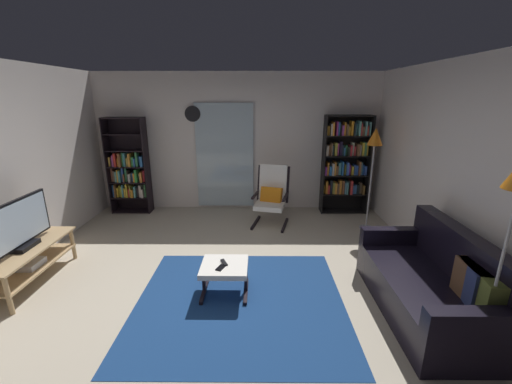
{
  "coord_description": "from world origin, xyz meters",
  "views": [
    {
      "loc": [
        0.39,
        -3.28,
        2.18
      ],
      "look_at": [
        0.37,
        0.77,
        0.96
      ],
      "focal_mm": 22.53,
      "sensor_mm": 36.0,
      "label": 1
    }
  ],
  "objects_px": {
    "television": "(19,226)",
    "cell_phone": "(221,267)",
    "tv_stand": "(27,260)",
    "leather_sofa": "(433,286)",
    "ottoman": "(225,270)",
    "tv_remote": "(224,262)",
    "wall_clock": "(193,114)",
    "floor_lamp_by_shelf": "(375,145)",
    "lounge_armchair": "(272,194)",
    "bookshelf_near_sofa": "(345,161)",
    "bookshelf_near_tv": "(129,170)"
  },
  "relations": [
    {
      "from": "lounge_armchair",
      "to": "floor_lamp_by_shelf",
      "type": "bearing_deg",
      "value": -8.08
    },
    {
      "from": "leather_sofa",
      "to": "tv_remote",
      "type": "distance_m",
      "value": 2.2
    },
    {
      "from": "tv_stand",
      "to": "bookshelf_near_sofa",
      "type": "height_order",
      "value": "bookshelf_near_sofa"
    },
    {
      "from": "cell_phone",
      "to": "floor_lamp_by_shelf",
      "type": "bearing_deg",
      "value": 63.93
    },
    {
      "from": "television",
      "to": "wall_clock",
      "type": "xyz_separation_m",
      "value": [
        1.53,
        2.7,
        1.11
      ]
    },
    {
      "from": "bookshelf_near_tv",
      "to": "tv_stand",
      "type": "bearing_deg",
      "value": -96.85
    },
    {
      "from": "television",
      "to": "cell_phone",
      "type": "relative_size",
      "value": 6.93
    },
    {
      "from": "cell_phone",
      "to": "floor_lamp_by_shelf",
      "type": "height_order",
      "value": "floor_lamp_by_shelf"
    },
    {
      "from": "leather_sofa",
      "to": "wall_clock",
      "type": "distance_m",
      "value": 4.68
    },
    {
      "from": "cell_phone",
      "to": "tv_stand",
      "type": "bearing_deg",
      "value": -163.98
    },
    {
      "from": "tv_stand",
      "to": "lounge_armchair",
      "type": "distance_m",
      "value": 3.56
    },
    {
      "from": "bookshelf_near_sofa",
      "to": "wall_clock",
      "type": "distance_m",
      "value": 2.98
    },
    {
      "from": "television",
      "to": "floor_lamp_by_shelf",
      "type": "relative_size",
      "value": 0.57
    },
    {
      "from": "television",
      "to": "wall_clock",
      "type": "distance_m",
      "value": 3.3
    },
    {
      "from": "floor_lamp_by_shelf",
      "to": "wall_clock",
      "type": "bearing_deg",
      "value": 161.81
    },
    {
      "from": "cell_phone",
      "to": "wall_clock",
      "type": "bearing_deg",
      "value": 127.99
    },
    {
      "from": "tv_stand",
      "to": "cell_phone",
      "type": "bearing_deg",
      "value": -6.72
    },
    {
      "from": "bookshelf_near_tv",
      "to": "wall_clock",
      "type": "bearing_deg",
      "value": 8.57
    },
    {
      "from": "lounge_armchair",
      "to": "ottoman",
      "type": "relative_size",
      "value": 1.96
    },
    {
      "from": "leather_sofa",
      "to": "tv_stand",
      "type": "bearing_deg",
      "value": 173.24
    },
    {
      "from": "wall_clock",
      "to": "cell_phone",
      "type": "bearing_deg",
      "value": -74.76
    },
    {
      "from": "television",
      "to": "lounge_armchair",
      "type": "relative_size",
      "value": 0.95
    },
    {
      "from": "ottoman",
      "to": "leather_sofa",
      "type": "bearing_deg",
      "value": -8.83
    },
    {
      "from": "bookshelf_near_tv",
      "to": "ottoman",
      "type": "relative_size",
      "value": 3.45
    },
    {
      "from": "ottoman",
      "to": "tv_remote",
      "type": "distance_m",
      "value": 0.08
    },
    {
      "from": "lounge_armchair",
      "to": "wall_clock",
      "type": "relative_size",
      "value": 3.53
    },
    {
      "from": "cell_phone",
      "to": "wall_clock",
      "type": "distance_m",
      "value": 3.42
    },
    {
      "from": "bookshelf_near_tv",
      "to": "ottoman",
      "type": "height_order",
      "value": "bookshelf_near_tv"
    },
    {
      "from": "tv_stand",
      "to": "lounge_armchair",
      "type": "height_order",
      "value": "lounge_armchair"
    },
    {
      "from": "television",
      "to": "tv_remote",
      "type": "bearing_deg",
      "value": -4.27
    },
    {
      "from": "lounge_armchair",
      "to": "ottoman",
      "type": "distance_m",
      "value": 2.22
    },
    {
      "from": "cell_phone",
      "to": "lounge_armchair",
      "type": "bearing_deg",
      "value": 96.51
    },
    {
      "from": "tv_stand",
      "to": "leather_sofa",
      "type": "height_order",
      "value": "leather_sofa"
    },
    {
      "from": "lounge_armchair",
      "to": "wall_clock",
      "type": "distance_m",
      "value": 2.11
    },
    {
      "from": "floor_lamp_by_shelf",
      "to": "bookshelf_near_sofa",
      "type": "bearing_deg",
      "value": 104.24
    },
    {
      "from": "lounge_armchair",
      "to": "tv_remote",
      "type": "relative_size",
      "value": 7.1
    },
    {
      "from": "television",
      "to": "wall_clock",
      "type": "relative_size",
      "value": 3.34
    },
    {
      "from": "leather_sofa",
      "to": "tv_remote",
      "type": "xyz_separation_m",
      "value": [
        -2.17,
        0.36,
        0.05
      ]
    },
    {
      "from": "bookshelf_near_tv",
      "to": "wall_clock",
      "type": "relative_size",
      "value": 6.21
    },
    {
      "from": "bookshelf_near_sofa",
      "to": "lounge_armchair",
      "type": "xyz_separation_m",
      "value": [
        -1.4,
        -0.61,
        -0.46
      ]
    },
    {
      "from": "lounge_armchair",
      "to": "wall_clock",
      "type": "height_order",
      "value": "wall_clock"
    },
    {
      "from": "television",
      "to": "leather_sofa",
      "type": "distance_m",
      "value": 4.59
    },
    {
      "from": "bookshelf_near_sofa",
      "to": "lounge_armchair",
      "type": "relative_size",
      "value": 1.8
    },
    {
      "from": "tv_remote",
      "to": "lounge_armchair",
      "type": "bearing_deg",
      "value": 48.9
    },
    {
      "from": "tv_stand",
      "to": "leather_sofa",
      "type": "relative_size",
      "value": 0.75
    },
    {
      "from": "tv_remote",
      "to": "wall_clock",
      "type": "xyz_separation_m",
      "value": [
        -0.84,
        2.88,
        1.48
      ]
    },
    {
      "from": "television",
      "to": "leather_sofa",
      "type": "height_order",
      "value": "television"
    },
    {
      "from": "tv_stand",
      "to": "tv_remote",
      "type": "distance_m",
      "value": 2.38
    },
    {
      "from": "floor_lamp_by_shelf",
      "to": "wall_clock",
      "type": "distance_m",
      "value": 3.25
    },
    {
      "from": "cell_phone",
      "to": "wall_clock",
      "type": "xyz_separation_m",
      "value": [
        -0.81,
        2.98,
        1.48
      ]
    }
  ]
}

